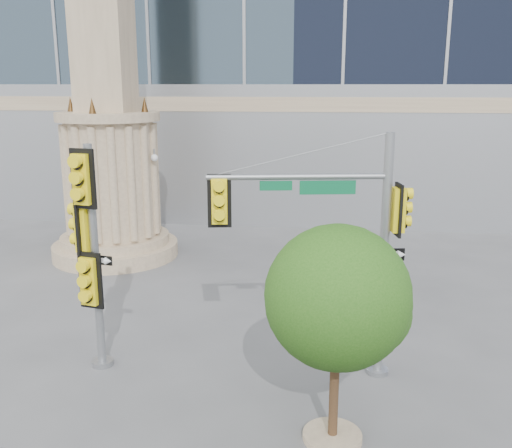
# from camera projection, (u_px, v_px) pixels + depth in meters

# --- Properties ---
(ground) EXTENTS (120.00, 120.00, 0.00)m
(ground) POSITION_uv_depth(u_px,v_px,m) (249.00, 400.00, 11.16)
(ground) COLOR #545456
(ground) RESTS_ON ground
(monument) EXTENTS (4.40, 4.40, 16.60)m
(monument) POSITION_uv_depth(u_px,v_px,m) (107.00, 99.00, 19.20)
(monument) COLOR #9E876B
(monument) RESTS_ON ground
(main_signal_pole) EXTENTS (3.95, 0.97, 5.11)m
(main_signal_pole) POSITION_uv_depth(u_px,v_px,m) (340.00, 230.00, 11.42)
(main_signal_pole) COLOR slate
(main_signal_pole) RESTS_ON ground
(secondary_signal_pole) EXTENTS (0.84, 0.73, 4.86)m
(secondary_signal_pole) POSITION_uv_depth(u_px,v_px,m) (89.00, 241.00, 11.79)
(secondary_signal_pole) COLOR slate
(secondary_signal_pole) RESTS_ON ground
(street_tree) EXTENTS (2.47, 2.41, 3.85)m
(street_tree) POSITION_uv_depth(u_px,v_px,m) (340.00, 303.00, 9.33)
(street_tree) COLOR #9E876B
(street_tree) RESTS_ON ground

